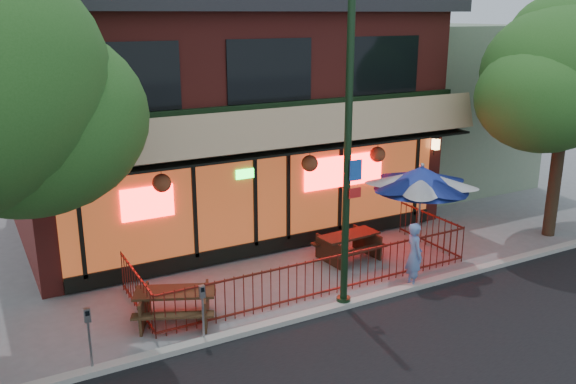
% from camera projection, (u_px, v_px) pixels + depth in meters
% --- Properties ---
extents(ground, '(80.00, 80.00, 0.00)m').
position_uv_depth(ground, '(334.00, 298.00, 14.25)').
color(ground, gray).
rests_on(ground, ground).
extents(curb, '(80.00, 0.25, 0.12)m').
position_uv_depth(curb, '(346.00, 305.00, 13.81)').
color(curb, '#999993').
rests_on(curb, ground).
extents(restaurant_building, '(12.96, 9.49, 8.05)m').
position_uv_depth(restaurant_building, '(213.00, 89.00, 19.07)').
color(restaurant_building, maroon).
rests_on(restaurant_building, ground).
extents(neighbor_building, '(6.00, 7.00, 6.00)m').
position_uv_depth(neighbor_building, '(421.00, 103.00, 24.03)').
color(neighbor_building, slate).
rests_on(neighbor_building, ground).
extents(patio_fence, '(8.44, 2.62, 1.00)m').
position_uv_depth(patio_fence, '(323.00, 266.00, 14.49)').
color(patio_fence, '#521811').
rests_on(patio_fence, ground).
extents(street_light, '(0.43, 0.32, 7.00)m').
position_uv_depth(street_light, '(347.00, 172.00, 13.02)').
color(street_light, black).
rests_on(street_light, ground).
extents(street_tree_right, '(4.80, 4.80, 7.02)m').
position_uv_depth(street_tree_right, '(568.00, 67.00, 17.05)').
color(street_tree_right, '#372A1B').
rests_on(street_tree_right, ground).
extents(picnic_table_left, '(2.08, 1.88, 0.73)m').
position_uv_depth(picnic_table_left, '(175.00, 301.00, 13.04)').
color(picnic_table_left, '#3F2917').
rests_on(picnic_table_left, ground).
extents(picnic_table_right, '(1.74, 1.39, 0.71)m').
position_uv_depth(picnic_table_right, '(349.00, 243.00, 16.42)').
color(picnic_table_right, '#331C11').
rests_on(picnic_table_right, ground).
extents(patio_umbrella, '(2.41, 2.41, 2.75)m').
position_uv_depth(patio_umbrella, '(421.00, 178.00, 15.58)').
color(patio_umbrella, gray).
rests_on(patio_umbrella, ground).
extents(pedestrian, '(0.53, 0.67, 1.62)m').
position_uv_depth(pedestrian, '(414.00, 255.00, 14.67)').
color(pedestrian, '#6081C0').
rests_on(pedestrian, ground).
extents(parking_meter_near, '(0.11, 0.10, 1.25)m').
position_uv_depth(parking_meter_near, '(203.00, 304.00, 12.11)').
color(parking_meter_near, gray).
rests_on(parking_meter_near, ground).
extents(parking_meter_far, '(0.12, 0.10, 1.30)m').
position_uv_depth(parking_meter_far, '(89.00, 329.00, 11.08)').
color(parking_meter_far, gray).
rests_on(parking_meter_far, ground).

